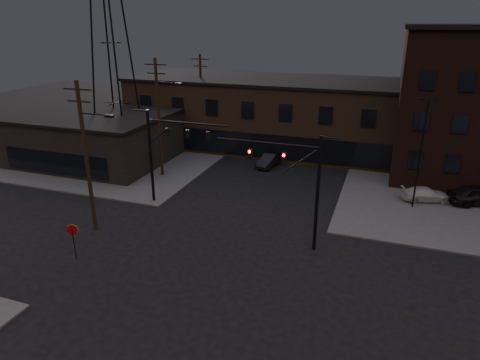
% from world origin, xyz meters
% --- Properties ---
extents(ground, '(140.00, 140.00, 0.00)m').
position_xyz_m(ground, '(0.00, 0.00, 0.00)').
color(ground, black).
rests_on(ground, ground).
extents(sidewalk_nw, '(30.00, 30.00, 0.15)m').
position_xyz_m(sidewalk_nw, '(-22.00, 22.00, 0.07)').
color(sidewalk_nw, '#474744').
rests_on(sidewalk_nw, ground).
extents(building_row, '(40.00, 12.00, 8.00)m').
position_xyz_m(building_row, '(0.00, 28.00, 4.00)').
color(building_row, '#4F3A2A').
rests_on(building_row, ground).
extents(building_left, '(16.00, 12.00, 5.00)m').
position_xyz_m(building_left, '(-20.00, 16.00, 2.50)').
color(building_left, black).
rests_on(building_left, ground).
extents(traffic_signal_near, '(7.12, 0.24, 8.00)m').
position_xyz_m(traffic_signal_near, '(5.36, 4.50, 4.93)').
color(traffic_signal_near, black).
rests_on(traffic_signal_near, ground).
extents(traffic_signal_far, '(7.12, 0.24, 8.00)m').
position_xyz_m(traffic_signal_far, '(-6.72, 8.00, 5.01)').
color(traffic_signal_far, black).
rests_on(traffic_signal_far, ground).
extents(stop_sign, '(0.72, 0.33, 2.48)m').
position_xyz_m(stop_sign, '(-8.00, -1.99, 1.84)').
color(stop_sign, black).
rests_on(stop_sign, ground).
extents(utility_pole_near, '(3.70, 0.28, 11.00)m').
position_xyz_m(utility_pole_near, '(-9.43, 2.00, 5.87)').
color(utility_pole_near, black).
rests_on(utility_pole_near, ground).
extents(utility_pole_mid, '(3.70, 0.28, 11.50)m').
position_xyz_m(utility_pole_mid, '(-10.44, 14.00, 6.13)').
color(utility_pole_mid, black).
rests_on(utility_pole_mid, ground).
extents(utility_pole_far, '(2.20, 0.28, 11.00)m').
position_xyz_m(utility_pole_far, '(-11.50, 26.00, 5.78)').
color(utility_pole_far, black).
rests_on(utility_pole_far, ground).
extents(transmission_tower, '(7.00, 7.00, 25.00)m').
position_xyz_m(transmission_tower, '(-18.00, 18.00, 12.50)').
color(transmission_tower, black).
rests_on(transmission_tower, ground).
extents(lot_light_a, '(1.50, 0.28, 9.14)m').
position_xyz_m(lot_light_a, '(13.00, 14.00, 5.51)').
color(lot_light_a, black).
rests_on(lot_light_a, ground).
extents(parked_car_lot_a, '(5.25, 3.78, 1.66)m').
position_xyz_m(parked_car_lot_a, '(18.09, 16.43, 0.98)').
color(parked_car_lot_a, black).
rests_on(parked_car_lot_a, sidewalk_ne).
extents(parked_car_lot_b, '(4.31, 2.74, 1.16)m').
position_xyz_m(parked_car_lot_b, '(14.05, 15.71, 0.73)').
color(parked_car_lot_b, silver).
rests_on(parked_car_lot_b, sidewalk_ne).
extents(car_crossing, '(2.05, 4.23, 1.34)m').
position_xyz_m(car_crossing, '(-1.25, 20.59, 0.67)').
color(car_crossing, black).
rests_on(car_crossing, ground).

